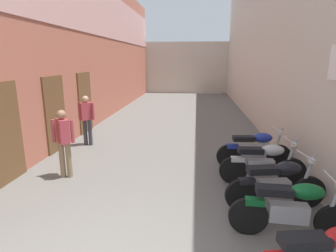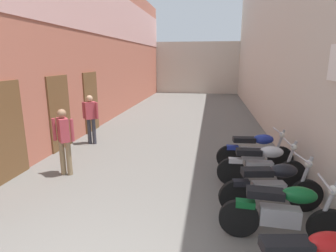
# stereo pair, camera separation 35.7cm
# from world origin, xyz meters

# --- Properties ---
(ground_plane) EXTENTS (36.48, 36.48, 0.00)m
(ground_plane) POSITION_xyz_m (0.00, 8.24, 0.00)
(ground_plane) COLOR #66635E
(building_left) EXTENTS (0.45, 20.48, 6.46)m
(building_left) POSITION_xyz_m (-3.45, 10.18, 3.25)
(building_left) COLOR #B76651
(building_left) RESTS_ON ground
(building_right) EXTENTS (0.45, 20.48, 7.13)m
(building_right) POSITION_xyz_m (3.46, 10.24, 3.56)
(building_right) COLOR beige
(building_right) RESTS_ON ground
(building_far_end) EXTENTS (9.51, 2.00, 4.02)m
(building_far_end) POSITION_xyz_m (0.00, 21.48, 2.01)
(building_far_end) COLOR beige
(building_far_end) RESTS_ON ground
(motorcycle_second) EXTENTS (1.85, 0.58, 1.04)m
(motorcycle_second) POSITION_xyz_m (2.32, 1.97, 0.50)
(motorcycle_second) COLOR black
(motorcycle_second) RESTS_ON ground
(motorcycle_third) EXTENTS (1.83, 0.58, 1.04)m
(motorcycle_third) POSITION_xyz_m (2.32, 2.82, 0.50)
(motorcycle_third) COLOR black
(motorcycle_third) RESTS_ON ground
(motorcycle_fourth) EXTENTS (1.85, 0.58, 1.04)m
(motorcycle_fourth) POSITION_xyz_m (2.32, 3.85, 0.50)
(motorcycle_fourth) COLOR black
(motorcycle_fourth) RESTS_ON ground
(motorcycle_fifth) EXTENTS (1.85, 0.58, 1.04)m
(motorcycle_fifth) POSITION_xyz_m (2.32, 4.78, 0.50)
(motorcycle_fifth) COLOR black
(motorcycle_fifth) RESTS_ON ground
(pedestrian_mid_alley) EXTENTS (0.52, 0.39, 1.57)m
(pedestrian_mid_alley) POSITION_xyz_m (-2.11, 3.78, 0.92)
(pedestrian_mid_alley) COLOR #8C7251
(pedestrian_mid_alley) RESTS_ON ground
(pedestrian_further_down) EXTENTS (0.52, 0.37, 1.57)m
(pedestrian_further_down) POSITION_xyz_m (-2.54, 6.19, 0.92)
(pedestrian_further_down) COLOR #383842
(pedestrian_further_down) RESTS_ON ground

